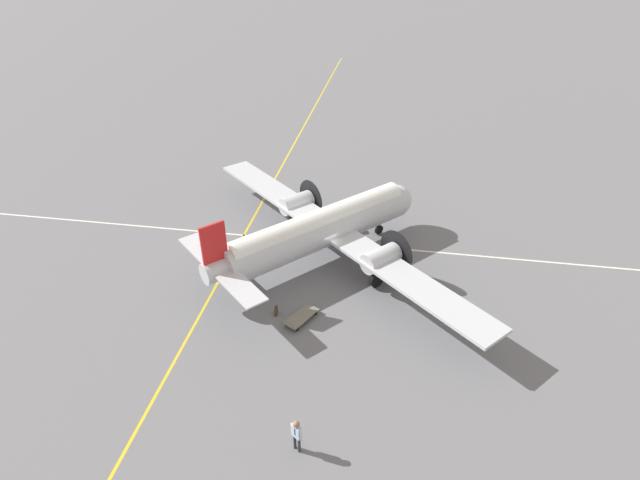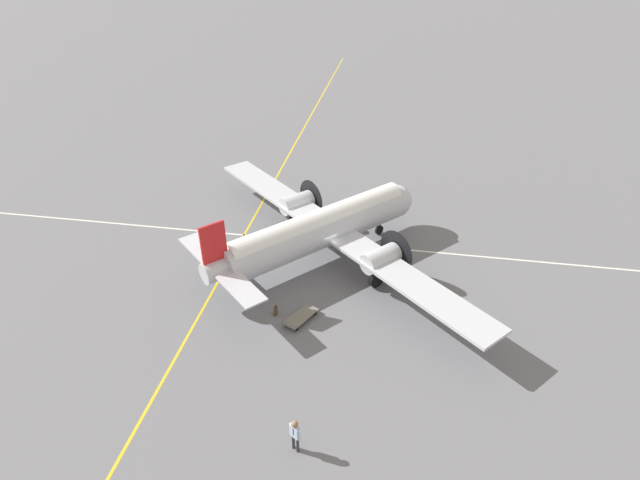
{
  "view_description": "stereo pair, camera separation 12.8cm",
  "coord_description": "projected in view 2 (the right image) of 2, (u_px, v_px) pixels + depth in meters",
  "views": [
    {
      "loc": [
        27.75,
        4.52,
        19.52
      ],
      "look_at": [
        0.0,
        0.0,
        1.57
      ],
      "focal_mm": 28.0,
      "sensor_mm": 36.0,
      "label": 1
    },
    {
      "loc": [
        27.73,
        4.65,
        19.52
      ],
      "look_at": [
        0.0,
        0.0,
        1.57
      ],
      "focal_mm": 28.0,
      "sensor_mm": 36.0,
      "label": 2
    }
  ],
  "objects": [
    {
      "name": "apron_line_eastwest",
      "position": [
        235.0,
        251.0,
        35.04
      ],
      "size": [
        120.0,
        0.16,
        0.01
      ],
      "color": "gold",
      "rests_on": "ground_plane"
    },
    {
      "name": "baggage_cart",
      "position": [
        301.0,
        317.0,
        28.81
      ],
      "size": [
        2.43,
        1.9,
        0.56
      ],
      "rotation": [
        0.0,
        0.0,
        2.65
      ],
      "color": "#6B665B",
      "rests_on": "ground_plane"
    },
    {
      "name": "apron_line_northsouth",
      "position": [
        325.0,
        242.0,
        35.99
      ],
      "size": [
        0.16,
        120.0,
        0.01
      ],
      "color": "silver",
      "rests_on": "ground_plane"
    },
    {
      "name": "ground_plane",
      "position": [
        320.0,
        259.0,
        34.2
      ],
      "size": [
        300.0,
        300.0,
        0.0
      ],
      "primitive_type": "plane",
      "color": "slate"
    },
    {
      "name": "suitcase_near_door",
      "position": [
        276.0,
        311.0,
        29.25
      ],
      "size": [
        0.38,
        0.13,
        0.59
      ],
      "color": "#47331E",
      "rests_on": "ground_plane"
    },
    {
      "name": "airliner_main",
      "position": [
        325.0,
        227.0,
        33.1
      ],
      "size": [
        19.87,
        20.89,
        5.49
      ],
      "rotation": [
        0.0,
        0.0,
        2.39
      ],
      "color": "silver",
      "rests_on": "ground_plane"
    },
    {
      "name": "crew_foreground",
      "position": [
        295.0,
        433.0,
        21.25
      ],
      "size": [
        0.4,
        0.56,
        1.87
      ],
      "rotation": [
        0.0,
        0.0,
        -2.13
      ],
      "color": "#2D2D33",
      "rests_on": "ground_plane"
    }
  ]
}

